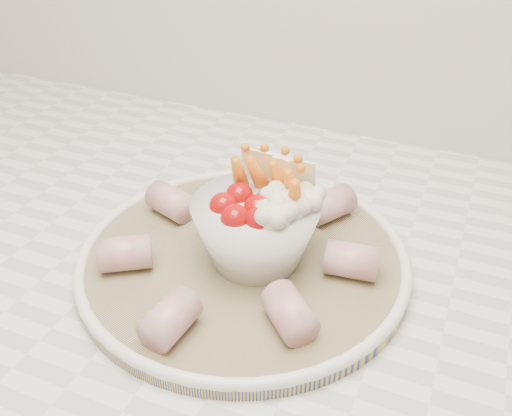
% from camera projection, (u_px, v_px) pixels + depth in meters
% --- Properties ---
extents(serving_platter, '(0.43, 0.43, 0.02)m').
position_uv_depth(serving_platter, '(243.00, 258.00, 0.61)').
color(serving_platter, navy).
rests_on(serving_platter, kitchen_counter).
extents(veggie_bowl, '(0.13, 0.13, 0.11)m').
position_uv_depth(veggie_bowl, '(259.00, 224.00, 0.57)').
color(veggie_bowl, white).
rests_on(veggie_bowl, serving_platter).
extents(cured_meat_rolls, '(0.28, 0.31, 0.04)m').
position_uv_depth(cured_meat_rolls, '(242.00, 241.00, 0.59)').
color(cured_meat_rolls, '#AD4F54').
rests_on(cured_meat_rolls, serving_platter).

